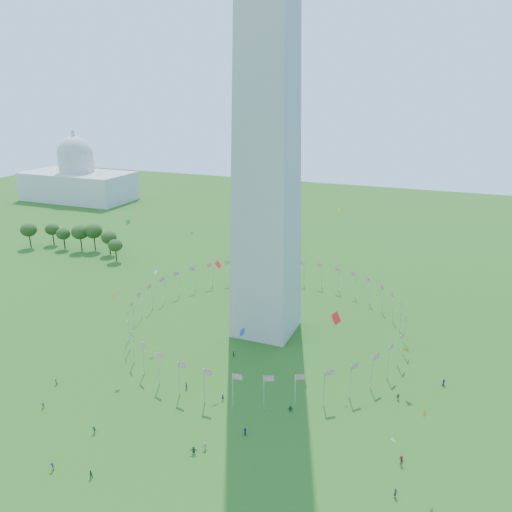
% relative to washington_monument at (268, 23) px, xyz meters
% --- Properties ---
extents(ground, '(600.00, 600.00, 0.00)m').
position_rel_washington_monument_xyz_m(ground, '(0.00, -50.00, -84.50)').
color(ground, '#1D5012').
rests_on(ground, ground).
extents(washington_monument, '(16.80, 16.80, 169.00)m').
position_rel_washington_monument_xyz_m(washington_monument, '(0.00, 0.00, 0.00)').
color(washington_monument, '#B3AF9F').
rests_on(washington_monument, ground).
extents(flag_ring, '(80.24, 80.24, 9.00)m').
position_rel_washington_monument_xyz_m(flag_ring, '(-0.00, 0.00, -80.00)').
color(flag_ring, silver).
rests_on(flag_ring, ground).
extents(capitol_building, '(70.00, 35.00, 46.00)m').
position_rel_washington_monument_xyz_m(capitol_building, '(-180.00, 130.00, -61.50)').
color(capitol_building, beige).
rests_on(capitol_building, ground).
extents(crowd, '(89.03, 76.70, 1.92)m').
position_rel_washington_monument_xyz_m(crowd, '(10.47, -50.63, -83.65)').
color(crowd, '#1B2340').
rests_on(crowd, ground).
extents(kites_aloft, '(99.51, 57.80, 36.81)m').
position_rel_washington_monument_xyz_m(kites_aloft, '(8.30, -25.65, -65.65)').
color(kites_aloft, orange).
rests_on(kites_aloft, ground).
extents(tree_line_west, '(55.00, 15.68, 12.17)m').
position_rel_washington_monument_xyz_m(tree_line_west, '(-105.95, 41.24, -79.04)').
color(tree_line_west, '#30541C').
rests_on(tree_line_west, ground).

